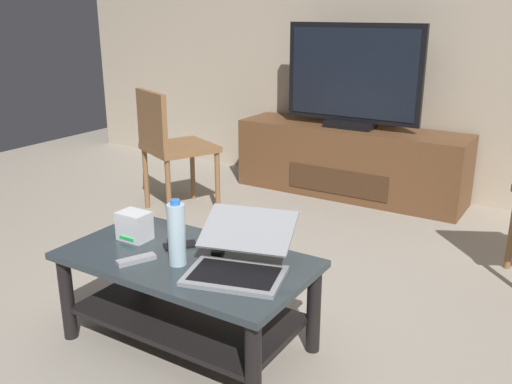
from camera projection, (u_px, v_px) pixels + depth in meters
name	position (u px, v px, depth m)	size (l,w,h in m)	color
ground_plane	(218.00, 332.00, 2.54)	(7.68, 7.68, 0.00)	#9E9384
back_wall	(411.00, 8.00, 4.11)	(6.40, 0.12, 2.80)	#B2A38C
coffee_table	(187.00, 285.00, 2.36)	(1.06, 0.57, 0.42)	#2D383D
media_cabinet	(349.00, 161.00, 4.34)	(1.77, 0.46, 0.54)	brown
television	(353.00, 78.00, 4.13)	(1.05, 0.20, 0.76)	black
side_chair	(170.00, 143.00, 3.88)	(0.58, 0.58, 0.88)	brown
laptop	(240.00, 256.00, 2.19)	(0.47, 0.50, 0.19)	gray
router_box	(134.00, 226.00, 2.48)	(0.14, 0.11, 0.13)	silver
water_bottle_near	(177.00, 234.00, 2.22)	(0.07, 0.07, 0.27)	silver
cell_phone	(180.00, 245.00, 2.42)	(0.07, 0.14, 0.01)	black
tv_remote	(219.00, 247.00, 2.40)	(0.04, 0.16, 0.02)	black
soundbar_remote	(136.00, 260.00, 2.27)	(0.04, 0.16, 0.02)	#99999E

